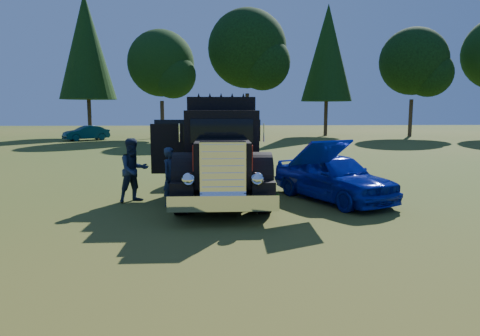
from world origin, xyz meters
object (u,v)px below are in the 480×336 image
diamond_t_truck (221,155)px  hotrod_coupe (333,176)px  spectator_near (171,177)px  spectator_far (134,170)px  distant_teal_car (86,133)px

diamond_t_truck → hotrod_coupe: bearing=-11.0°
hotrod_coupe → diamond_t_truck: bearing=169.0°
spectator_near → spectator_far: size_ratio=0.88×
spectator_near → distant_teal_car: spectator_near is taller
hotrod_coupe → spectator_far: 5.73m
diamond_t_truck → spectator_near: diamond_t_truck is taller
spectator_far → hotrod_coupe: bearing=-37.3°
hotrod_coupe → spectator_far: hotrod_coupe is taller
distant_teal_car → hotrod_coupe: bearing=-7.4°
diamond_t_truck → spectator_near: (-1.39, -1.11, -0.47)m
spectator_near → spectator_far: 1.27m
spectator_near → spectator_far: (-1.11, 0.59, 0.11)m
spectator_far → distant_teal_car: size_ratio=0.49×
hotrod_coupe → distant_teal_car: (-14.62, 25.28, -0.09)m
spectator_near → distant_teal_car: size_ratio=0.43×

